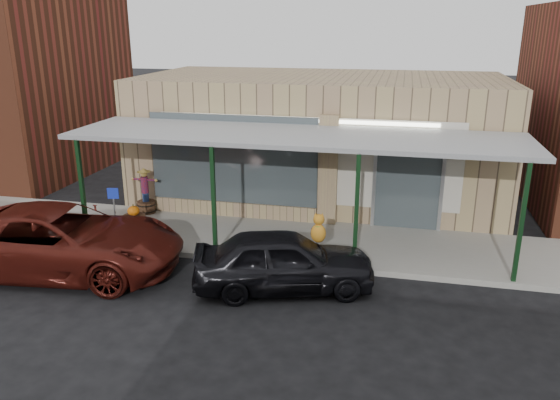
% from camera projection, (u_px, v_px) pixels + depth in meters
% --- Properties ---
extents(ground, '(120.00, 120.00, 0.00)m').
position_uv_depth(ground, '(262.00, 305.00, 11.92)').
color(ground, black).
rests_on(ground, ground).
extents(sidewalk, '(40.00, 3.20, 0.15)m').
position_uv_depth(sidewalk, '(294.00, 241.00, 15.23)').
color(sidewalk, gray).
rests_on(sidewalk, ground).
extents(storefront, '(12.00, 6.25, 4.20)m').
position_uv_depth(storefront, '(320.00, 138.00, 18.84)').
color(storefront, '#8E7257').
rests_on(storefront, ground).
extents(awning, '(12.00, 3.00, 3.04)m').
position_uv_depth(awning, '(295.00, 138.00, 14.29)').
color(awning, gray).
rests_on(awning, ground).
extents(block_buildings_near, '(61.00, 8.00, 8.00)m').
position_uv_depth(block_buildings_near, '(383.00, 87.00, 18.87)').
color(block_buildings_near, brown).
rests_on(block_buildings_near, ground).
extents(barrel_scarecrow, '(0.88, 0.58, 1.46)m').
position_uv_depth(barrel_scarecrow, '(146.00, 198.00, 17.16)').
color(barrel_scarecrow, '#4D341E').
rests_on(barrel_scarecrow, sidewalk).
extents(barrel_pumpkin, '(0.79, 0.79, 0.77)m').
position_uv_depth(barrel_pumpkin, '(134.00, 221.00, 15.78)').
color(barrel_pumpkin, '#4D341E').
rests_on(barrel_pumpkin, sidewalk).
extents(handicap_sign, '(0.30, 0.09, 1.47)m').
position_uv_depth(handicap_sign, '(114.00, 206.00, 14.91)').
color(handicap_sign, gray).
rests_on(handicap_sign, sidewalk).
extents(parked_sedan, '(4.43, 2.77, 1.59)m').
position_uv_depth(parked_sedan, '(284.00, 260.00, 12.46)').
color(parked_sedan, black).
rests_on(parked_sedan, ground).
extents(car_maroon, '(6.19, 3.39, 1.64)m').
position_uv_depth(car_maroon, '(61.00, 240.00, 13.31)').
color(car_maroon, '#4D150F').
rests_on(car_maroon, ground).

